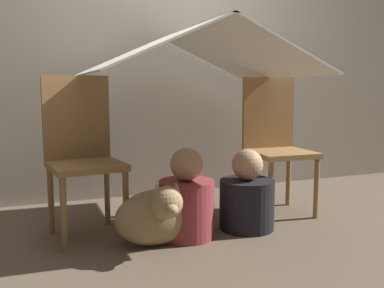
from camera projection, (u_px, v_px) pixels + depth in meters
The scene contains 9 objects.
ground_plane at pixel (206, 236), 2.62m from camera, with size 8.80×8.80×0.00m, color brown.
wall_back at pixel (152, 45), 3.53m from camera, with size 7.00×0.05×2.50m.
chair_left at pixel (82, 149), 2.61m from camera, with size 0.47×0.47×0.98m.
chair_right at pixel (275, 140), 3.10m from camera, with size 0.43×0.43×0.98m.
sheet_canopy at pixel (192, 51), 2.70m from camera, with size 1.36×1.22×0.31m.
person_front at pixel (187, 202), 2.58m from camera, with size 0.34×0.34×0.55m.
person_second at pixel (247, 198), 2.74m from camera, with size 0.35×0.35×0.52m.
dog at pixel (159, 215), 2.42m from camera, with size 0.49×0.40×0.41m.
floor_cushion at pixel (161, 215), 2.87m from camera, with size 0.44×0.35×0.10m.
Camera 1 is at (-0.99, -2.33, 0.90)m, focal length 40.00 mm.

